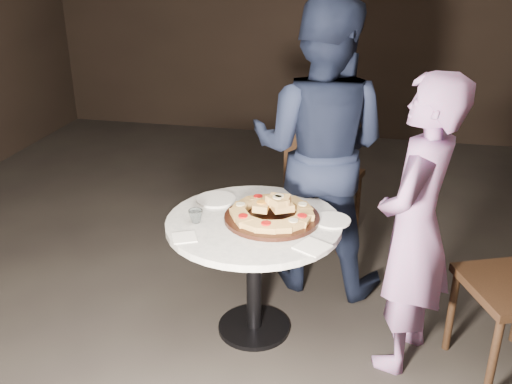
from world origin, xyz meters
TOP-DOWN VIEW (x-y plane):
  - floor at (0.00, 0.00)m, footprint 7.00×7.00m
  - table at (-0.08, -0.00)m, footprint 1.09×1.09m
  - serving_board at (0.00, 0.02)m, footprint 0.59×0.59m
  - focaccia_pile at (0.01, 0.02)m, footprint 0.43×0.42m
  - plate_left at (-0.33, 0.18)m, footprint 0.27×0.27m
  - plate_right at (0.30, 0.06)m, footprint 0.23×0.23m
  - water_glass at (-0.35, -0.09)m, footprint 0.09×0.09m
  - napkin_near at (-0.36, -0.26)m, footprint 0.15×0.15m
  - napkin_far at (0.24, -0.22)m, footprint 0.18×0.18m
  - chair_far at (0.14, 1.05)m, footprint 0.53×0.54m
  - diner_navy at (0.17, 0.58)m, footprint 0.90×0.74m
  - diner_teal at (0.68, -0.06)m, footprint 0.51×0.61m

SIDE VIEW (x-z plane):
  - floor at x=0.00m, z-range 0.00..0.00m
  - chair_far at x=0.14m, z-range 0.07..0.98m
  - table at x=-0.08m, z-range 0.21..0.86m
  - napkin_near at x=-0.36m, z-range 0.66..0.66m
  - napkin_far at x=0.24m, z-range 0.66..0.66m
  - plate_right at x=0.30m, z-range 0.66..0.67m
  - plate_left at x=-0.33m, z-range 0.66..0.67m
  - serving_board at x=0.00m, z-range 0.66..0.68m
  - water_glass at x=-0.35m, z-range 0.66..0.72m
  - focaccia_pile at x=0.01m, z-range 0.65..0.76m
  - diner_teal at x=0.68m, z-range 0.00..1.44m
  - diner_navy at x=0.17m, z-range 0.00..1.69m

